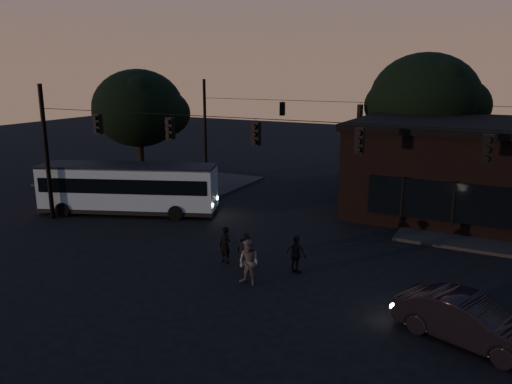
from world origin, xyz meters
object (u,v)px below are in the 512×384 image
at_px(pedestrian_b, 249,263).
at_px(pedestrian_d, 244,250).
at_px(pedestrian_a, 225,245).
at_px(pedestrian_c, 296,254).
at_px(building, 494,170).
at_px(bus, 128,186).
at_px(car, 469,321).

distance_m(pedestrian_b, pedestrian_d, 1.83).
relative_size(pedestrian_a, pedestrian_b, 0.89).
bearing_deg(pedestrian_d, pedestrian_b, 149.89).
bearing_deg(pedestrian_c, building, -102.93).
distance_m(bus, pedestrian_d, 10.86).
bearing_deg(bus, car, -40.30).
bearing_deg(car, pedestrian_a, 96.13).
distance_m(pedestrian_a, pedestrian_d, 0.95).
relative_size(bus, car, 2.33).
relative_size(pedestrian_c, pedestrian_d, 1.07).
bearing_deg(pedestrian_b, car, 4.97).
bearing_deg(pedestrian_b, pedestrian_c, 68.04).
xyz_separation_m(pedestrian_a, pedestrian_d, (0.95, -0.04, -0.05)).
distance_m(car, pedestrian_c, 7.32).
height_order(car, pedestrian_b, pedestrian_b).
distance_m(building, pedestrian_c, 14.65).
height_order(pedestrian_a, pedestrian_b, pedestrian_b).
distance_m(car, pedestrian_b, 8.07).
height_order(building, bus, building).
relative_size(building, pedestrian_d, 10.01).
bearing_deg(pedestrian_d, car, -168.22).
bearing_deg(pedestrian_c, pedestrian_b, 72.46).
distance_m(building, pedestrian_b, 16.87).
bearing_deg(building, pedestrian_a, -126.54).
xyz_separation_m(bus, car, (19.04, -6.43, -0.88)).
bearing_deg(building, pedestrian_b, -117.92).
xyz_separation_m(bus, pedestrian_b, (11.00, -5.73, -0.70)).
xyz_separation_m(building, car, (0.18, -15.52, -1.97)).
bearing_deg(pedestrian_a, bus, 167.93).
bearing_deg(bus, pedestrian_b, -49.14).
relative_size(bus, pedestrian_c, 6.36).
relative_size(building, pedestrian_c, 9.40).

